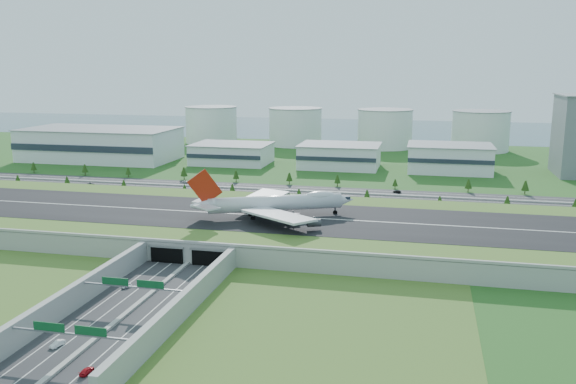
% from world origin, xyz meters
% --- Properties ---
extents(ground, '(1200.00, 1200.00, 0.00)m').
position_xyz_m(ground, '(0.00, 0.00, 0.00)').
color(ground, '#215019').
rests_on(ground, ground).
extents(airfield_deck, '(520.00, 100.00, 9.20)m').
position_xyz_m(airfield_deck, '(0.00, -0.09, 4.12)').
color(airfield_deck, gray).
rests_on(airfield_deck, ground).
extents(underpass_road, '(38.80, 120.40, 8.00)m').
position_xyz_m(underpass_road, '(0.00, -99.42, 3.43)').
color(underpass_road, '#28282B').
rests_on(underpass_road, ground).
extents(sign_gantry_near, '(38.70, 0.70, 9.80)m').
position_xyz_m(sign_gantry_near, '(0.00, -95.04, 6.95)').
color(sign_gantry_near, gray).
rests_on(sign_gantry_near, ground).
extents(sign_gantry_far, '(38.70, 0.70, 9.80)m').
position_xyz_m(sign_gantry_far, '(0.00, -130.04, 6.95)').
color(sign_gantry_far, gray).
rests_on(sign_gantry_far, ground).
extents(north_expressway, '(560.00, 36.00, 0.12)m').
position_xyz_m(north_expressway, '(0.00, 95.00, 0.06)').
color(north_expressway, '#28282B').
rests_on(north_expressway, ground).
extents(tree_row, '(506.58, 48.66, 8.49)m').
position_xyz_m(tree_row, '(26.76, 98.18, 4.71)').
color(tree_row, '#3D2819').
rests_on(tree_row, ground).
extents(hangar_west, '(120.00, 60.00, 25.00)m').
position_xyz_m(hangar_west, '(-170.00, 185.00, 12.50)').
color(hangar_west, silver).
rests_on(hangar_west, ground).
extents(hangar_mid_a, '(58.00, 42.00, 15.00)m').
position_xyz_m(hangar_mid_a, '(-60.00, 190.00, 7.50)').
color(hangar_mid_a, silver).
rests_on(hangar_mid_a, ground).
extents(hangar_mid_b, '(58.00, 42.00, 17.00)m').
position_xyz_m(hangar_mid_b, '(25.00, 190.00, 8.50)').
color(hangar_mid_b, silver).
rests_on(hangar_mid_b, ground).
extents(hangar_mid_c, '(58.00, 42.00, 19.00)m').
position_xyz_m(hangar_mid_c, '(105.00, 190.00, 9.50)').
color(hangar_mid_c, silver).
rests_on(hangar_mid_c, ground).
extents(fuel_tank_a, '(50.00, 50.00, 35.00)m').
position_xyz_m(fuel_tank_a, '(-120.00, 310.00, 17.50)').
color(fuel_tank_a, silver).
rests_on(fuel_tank_a, ground).
extents(fuel_tank_b, '(50.00, 50.00, 35.00)m').
position_xyz_m(fuel_tank_b, '(-35.00, 310.00, 17.50)').
color(fuel_tank_b, silver).
rests_on(fuel_tank_b, ground).
extents(fuel_tank_c, '(50.00, 50.00, 35.00)m').
position_xyz_m(fuel_tank_c, '(50.00, 310.00, 17.50)').
color(fuel_tank_c, silver).
rests_on(fuel_tank_c, ground).
extents(fuel_tank_d, '(50.00, 50.00, 35.00)m').
position_xyz_m(fuel_tank_d, '(135.00, 310.00, 17.50)').
color(fuel_tank_d, silver).
rests_on(fuel_tank_d, ground).
extents(bay_water, '(1200.00, 260.00, 0.06)m').
position_xyz_m(bay_water, '(0.00, 480.00, 0.03)').
color(bay_water, '#345564').
rests_on(bay_water, ground).
extents(boeing_747, '(70.92, 65.39, 23.55)m').
position_xyz_m(boeing_747, '(22.31, -1.50, 14.65)').
color(boeing_747, silver).
rests_on(boeing_747, airfield_deck).
extents(car_0, '(3.00, 4.17, 1.32)m').
position_xyz_m(car_0, '(-10.86, -79.22, 0.78)').
color(car_0, silver).
rests_on(car_0, ground).
extents(car_1, '(2.73, 4.88, 1.52)m').
position_xyz_m(car_1, '(-8.00, -124.29, 0.88)').
color(car_1, white).
rests_on(car_1, ground).
extents(car_2, '(5.06, 6.78, 1.71)m').
position_xyz_m(car_2, '(12.76, -75.45, 0.98)').
color(car_2, '#0B1638').
rests_on(car_2, ground).
extents(car_3, '(1.99, 4.88, 1.41)m').
position_xyz_m(car_3, '(7.83, -136.03, 0.83)').
color(car_3, '#B41019').
rests_on(car_3, ground).
extents(car_4, '(4.89, 2.02, 1.66)m').
position_xyz_m(car_4, '(-120.64, 84.62, 0.95)').
color(car_4, '#4C4D51').
rests_on(car_4, ground).
extents(car_5, '(5.14, 3.47, 1.60)m').
position_xyz_m(car_5, '(72.15, 103.48, 0.92)').
color(car_5, black).
rests_on(car_5, ground).
extents(car_7, '(5.51, 3.06, 1.51)m').
position_xyz_m(car_7, '(-64.98, 105.18, 0.87)').
color(car_7, white).
rests_on(car_7, ground).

